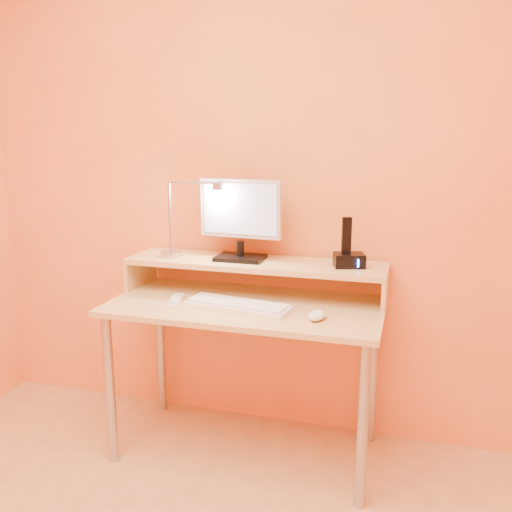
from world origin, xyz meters
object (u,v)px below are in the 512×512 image
(lamp_base, at_px, (171,254))
(remote_control, at_px, (175,301))
(phone_dock, at_px, (349,260))
(monitor_panel, at_px, (241,208))
(keyboard, at_px, (238,306))
(mouse, at_px, (317,315))

(lamp_base, relative_size, remote_control, 0.58)
(phone_dock, distance_m, remote_control, 0.79)
(phone_dock, relative_size, remote_control, 0.75)
(monitor_panel, distance_m, phone_dock, 0.54)
(lamp_base, distance_m, keyboard, 0.48)
(monitor_panel, distance_m, keyboard, 0.46)
(phone_dock, distance_m, keyboard, 0.53)
(phone_dock, bearing_deg, mouse, -124.35)
(phone_dock, height_order, keyboard, phone_dock)
(phone_dock, height_order, mouse, phone_dock)
(monitor_panel, xyz_separation_m, keyboard, (0.06, -0.25, -0.39))
(monitor_panel, bearing_deg, lamp_base, -168.47)
(lamp_base, relative_size, mouse, 0.89)
(mouse, bearing_deg, phone_dock, 83.64)
(phone_dock, bearing_deg, remote_control, -179.36)
(lamp_base, relative_size, phone_dock, 0.77)
(remote_control, bearing_deg, phone_dock, 4.33)
(keyboard, distance_m, remote_control, 0.29)
(keyboard, bearing_deg, remote_control, -172.88)
(mouse, bearing_deg, monitor_panel, 156.22)
(mouse, bearing_deg, remote_control, -173.18)
(lamp_base, relative_size, keyboard, 0.22)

